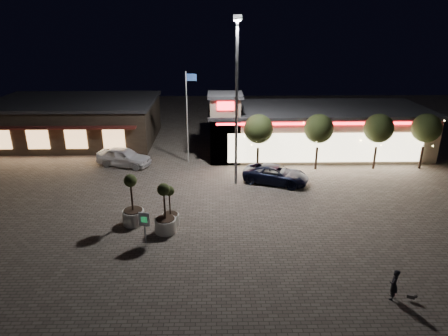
{
  "coord_description": "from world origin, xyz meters",
  "views": [
    {
      "loc": [
        0.49,
        -20.81,
        12.22
      ],
      "look_at": [
        1.04,
        6.0,
        2.05
      ],
      "focal_mm": 32.0,
      "sensor_mm": 36.0,
      "label": 1
    }
  ],
  "objects_px": {
    "pedestrian": "(394,285)",
    "valet_sign": "(144,222)",
    "planter_left": "(133,209)",
    "white_sedan": "(124,157)",
    "pickup_truck": "(276,174)",
    "planter_mid": "(170,213)"
  },
  "relations": [
    {
      "from": "pickup_truck",
      "to": "pedestrian",
      "type": "relative_size",
      "value": 3.31
    },
    {
      "from": "white_sedan",
      "to": "pedestrian",
      "type": "distance_m",
      "value": 24.19
    },
    {
      "from": "pedestrian",
      "to": "planter_mid",
      "type": "height_order",
      "value": "planter_mid"
    },
    {
      "from": "white_sedan",
      "to": "planter_mid",
      "type": "bearing_deg",
      "value": -136.67
    },
    {
      "from": "pedestrian",
      "to": "planter_mid",
      "type": "distance_m",
      "value": 13.14
    },
    {
      "from": "pedestrian",
      "to": "valet_sign",
      "type": "height_order",
      "value": "valet_sign"
    },
    {
      "from": "planter_mid",
      "to": "pickup_truck",
      "type": "bearing_deg",
      "value": 41.46
    },
    {
      "from": "planter_left",
      "to": "white_sedan",
      "type": "bearing_deg",
      "value": 105.01
    },
    {
      "from": "planter_left",
      "to": "valet_sign",
      "type": "height_order",
      "value": "planter_left"
    },
    {
      "from": "pickup_truck",
      "to": "white_sedan",
      "type": "xyz_separation_m",
      "value": [
        -12.71,
        4.12,
        0.11
      ]
    },
    {
      "from": "valet_sign",
      "to": "planter_mid",
      "type": "bearing_deg",
      "value": 59.97
    },
    {
      "from": "white_sedan",
      "to": "pedestrian",
      "type": "relative_size",
      "value": 3.13
    },
    {
      "from": "valet_sign",
      "to": "white_sedan",
      "type": "bearing_deg",
      "value": 107.04
    },
    {
      "from": "white_sedan",
      "to": "valet_sign",
      "type": "relative_size",
      "value": 2.47
    },
    {
      "from": "white_sedan",
      "to": "valet_sign",
      "type": "xyz_separation_m",
      "value": [
        3.95,
        -12.89,
        0.54
      ]
    },
    {
      "from": "planter_left",
      "to": "valet_sign",
      "type": "relative_size",
      "value": 1.72
    },
    {
      "from": "white_sedan",
      "to": "pedestrian",
      "type": "height_order",
      "value": "white_sedan"
    },
    {
      "from": "pickup_truck",
      "to": "valet_sign",
      "type": "distance_m",
      "value": 12.41
    },
    {
      "from": "white_sedan",
      "to": "pedestrian",
      "type": "xyz_separation_m",
      "value": [
        16.14,
        -18.01,
        -0.05
      ]
    },
    {
      "from": "pedestrian",
      "to": "planter_mid",
      "type": "bearing_deg",
      "value": -92.99
    },
    {
      "from": "pickup_truck",
      "to": "valet_sign",
      "type": "height_order",
      "value": "valet_sign"
    },
    {
      "from": "planter_mid",
      "to": "valet_sign",
      "type": "relative_size",
      "value": 1.36
    }
  ]
}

